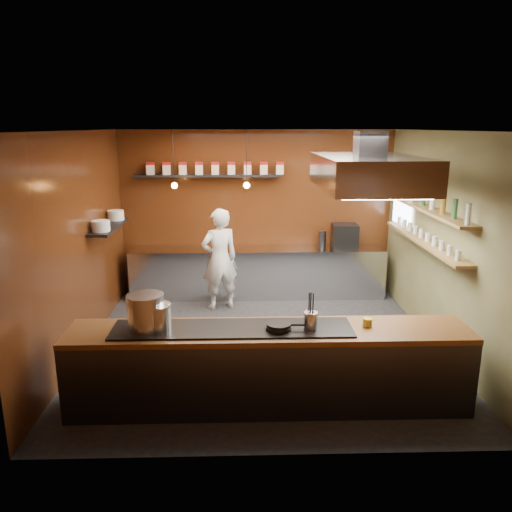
{
  "coord_description": "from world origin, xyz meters",
  "views": [
    {
      "loc": [
        -0.3,
        -6.64,
        3.06
      ],
      "look_at": [
        -0.08,
        0.4,
        1.22
      ],
      "focal_mm": 35.0,
      "sensor_mm": 36.0,
      "label": 1
    }
  ],
  "objects_px": {
    "chef": "(220,259)",
    "extractor_hood": "(369,172)",
    "stockpot_large": "(146,312)",
    "stockpot_small": "(158,317)",
    "espresso_machine": "(345,236)"
  },
  "relations": [
    {
      "from": "espresso_machine",
      "to": "extractor_hood",
      "type": "bearing_deg",
      "value": -95.04
    },
    {
      "from": "espresso_machine",
      "to": "chef",
      "type": "bearing_deg",
      "value": -164.19
    },
    {
      "from": "extractor_hood",
      "to": "espresso_machine",
      "type": "relative_size",
      "value": 4.5
    },
    {
      "from": "extractor_hood",
      "to": "stockpot_small",
      "type": "relative_size",
      "value": 6.73
    },
    {
      "from": "stockpot_small",
      "to": "extractor_hood",
      "type": "bearing_deg",
      "value": 25.89
    },
    {
      "from": "extractor_hood",
      "to": "stockpot_small",
      "type": "height_order",
      "value": "extractor_hood"
    },
    {
      "from": "extractor_hood",
      "to": "chef",
      "type": "relative_size",
      "value": 1.15
    },
    {
      "from": "stockpot_large",
      "to": "chef",
      "type": "distance_m",
      "value": 3.23
    },
    {
      "from": "stockpot_large",
      "to": "espresso_machine",
      "type": "xyz_separation_m",
      "value": [
        2.9,
        3.74,
        -0.01
      ]
    },
    {
      "from": "stockpot_large",
      "to": "stockpot_small",
      "type": "relative_size",
      "value": 1.33
    },
    {
      "from": "espresso_machine",
      "to": "stockpot_small",
      "type": "bearing_deg",
      "value": -125.31
    },
    {
      "from": "chef",
      "to": "extractor_hood",
      "type": "bearing_deg",
      "value": 113.22
    },
    {
      "from": "stockpot_small",
      "to": "chef",
      "type": "xyz_separation_m",
      "value": [
        0.53,
        3.17,
        -0.21
      ]
    },
    {
      "from": "stockpot_large",
      "to": "extractor_hood",
      "type": "bearing_deg",
      "value": 24.51
    },
    {
      "from": "extractor_hood",
      "to": "chef",
      "type": "height_order",
      "value": "extractor_hood"
    }
  ]
}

